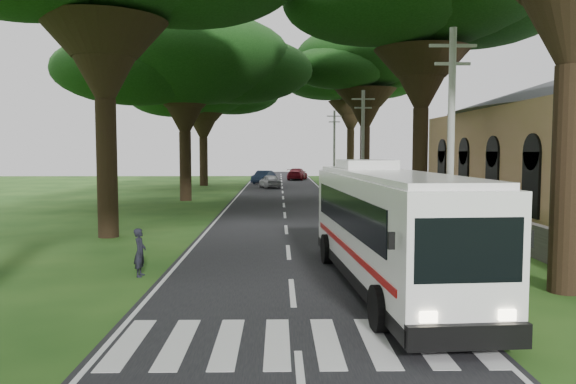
{
  "coord_description": "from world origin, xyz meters",
  "views": [
    {
      "loc": [
        -0.37,
        -13.06,
        3.92
      ],
      "look_at": [
        0.01,
        9.57,
        2.2
      ],
      "focal_mm": 35.0,
      "sensor_mm": 36.0,
      "label": 1
    }
  ],
  "objects_px": {
    "pole_mid": "(363,146)",
    "distant_car_b": "(263,177)",
    "pedestrian": "(140,252)",
    "distant_car_c": "(297,174)",
    "pole_far": "(334,147)",
    "pole_near": "(451,142)",
    "coach_bus": "(387,226)",
    "church": "(573,133)",
    "distant_car_a": "(270,181)"
  },
  "relations": [
    {
      "from": "distant_car_b",
      "to": "coach_bus",
      "type": "bearing_deg",
      "value": -66.34
    },
    {
      "from": "pole_near",
      "to": "church",
      "type": "bearing_deg",
      "value": 51.5
    },
    {
      "from": "pedestrian",
      "to": "pole_mid",
      "type": "bearing_deg",
      "value": -24.62
    },
    {
      "from": "pole_near",
      "to": "pedestrian",
      "type": "relative_size",
      "value": 5.34
    },
    {
      "from": "distant_car_b",
      "to": "pole_near",
      "type": "bearing_deg",
      "value": -62.45
    },
    {
      "from": "pole_mid",
      "to": "coach_bus",
      "type": "distance_m",
      "value": 23.73
    },
    {
      "from": "pole_near",
      "to": "coach_bus",
      "type": "distance_m",
      "value": 5.05
    },
    {
      "from": "pole_far",
      "to": "distant_car_b",
      "type": "xyz_separation_m",
      "value": [
        -7.61,
        5.52,
        -3.42
      ]
    },
    {
      "from": "church",
      "to": "distant_car_b",
      "type": "xyz_separation_m",
      "value": [
        -19.98,
        29.97,
        -4.15
      ]
    },
    {
      "from": "pole_far",
      "to": "pedestrian",
      "type": "distance_m",
      "value": 43.22
    },
    {
      "from": "coach_bus",
      "to": "distant_car_a",
      "type": "xyz_separation_m",
      "value": [
        -3.95,
        41.23,
        -1.06
      ]
    },
    {
      "from": "pedestrian",
      "to": "church",
      "type": "bearing_deg",
      "value": -52.0
    },
    {
      "from": "pole_mid",
      "to": "church",
      "type": "bearing_deg",
      "value": -19.81
    },
    {
      "from": "distant_car_a",
      "to": "pole_far",
      "type": "bearing_deg",
      "value": -177.33
    },
    {
      "from": "pole_near",
      "to": "pole_far",
      "type": "height_order",
      "value": "same"
    },
    {
      "from": "coach_bus",
      "to": "distant_car_a",
      "type": "relative_size",
      "value": 2.84
    },
    {
      "from": "pole_far",
      "to": "coach_bus",
      "type": "bearing_deg",
      "value": -93.69
    },
    {
      "from": "pole_mid",
      "to": "pedestrian",
      "type": "xyz_separation_m",
      "value": [
        -10.15,
        -21.87,
        -3.43
      ]
    },
    {
      "from": "pole_near",
      "to": "pole_far",
      "type": "bearing_deg",
      "value": 90.0
    },
    {
      "from": "pole_near",
      "to": "distant_car_c",
      "type": "bearing_deg",
      "value": 93.75
    },
    {
      "from": "pole_near",
      "to": "pole_far",
      "type": "xyz_separation_m",
      "value": [
        0.0,
        40.0,
        0.0
      ]
    },
    {
      "from": "distant_car_c",
      "to": "pedestrian",
      "type": "relative_size",
      "value": 3.4
    },
    {
      "from": "distant_car_c",
      "to": "pole_mid",
      "type": "bearing_deg",
      "value": 107.12
    },
    {
      "from": "church",
      "to": "pole_far",
      "type": "height_order",
      "value": "church"
    },
    {
      "from": "distant_car_b",
      "to": "distant_car_c",
      "type": "relative_size",
      "value": 0.86
    },
    {
      "from": "pole_far",
      "to": "pole_mid",
      "type": "bearing_deg",
      "value": -90.0
    },
    {
      "from": "pole_far",
      "to": "distant_car_b",
      "type": "relative_size",
      "value": 1.82
    },
    {
      "from": "pole_mid",
      "to": "pole_far",
      "type": "bearing_deg",
      "value": 90.0
    },
    {
      "from": "pole_mid",
      "to": "distant_car_a",
      "type": "height_order",
      "value": "pole_mid"
    },
    {
      "from": "coach_bus",
      "to": "church",
      "type": "bearing_deg",
      "value": 47.39
    },
    {
      "from": "distant_car_b",
      "to": "pedestrian",
      "type": "bearing_deg",
      "value": -75.02
    },
    {
      "from": "pole_near",
      "to": "pedestrian",
      "type": "bearing_deg",
      "value": -169.54
    },
    {
      "from": "pole_far",
      "to": "distant_car_a",
      "type": "relative_size",
      "value": 2.0
    },
    {
      "from": "pole_mid",
      "to": "distant_car_c",
      "type": "xyz_separation_m",
      "value": [
        -3.47,
        32.96,
        -3.41
      ]
    },
    {
      "from": "pole_mid",
      "to": "distant_car_b",
      "type": "relative_size",
      "value": 1.82
    },
    {
      "from": "pole_mid",
      "to": "distant_car_c",
      "type": "distance_m",
      "value": 33.32
    },
    {
      "from": "pole_mid",
      "to": "pedestrian",
      "type": "relative_size",
      "value": 5.34
    },
    {
      "from": "distant_car_c",
      "to": "distant_car_a",
      "type": "bearing_deg",
      "value": 88.9
    },
    {
      "from": "pedestrian",
      "to": "distant_car_b",
      "type": "bearing_deg",
      "value": -2.79
    },
    {
      "from": "pole_far",
      "to": "coach_bus",
      "type": "relative_size",
      "value": 0.71
    },
    {
      "from": "pole_far",
      "to": "distant_car_b",
      "type": "height_order",
      "value": "pole_far"
    },
    {
      "from": "church",
      "to": "pedestrian",
      "type": "relative_size",
      "value": 16.01
    },
    {
      "from": "pole_mid",
      "to": "pedestrian",
      "type": "bearing_deg",
      "value": -114.9
    },
    {
      "from": "coach_bus",
      "to": "distant_car_c",
      "type": "height_order",
      "value": "coach_bus"
    },
    {
      "from": "church",
      "to": "distant_car_b",
      "type": "bearing_deg",
      "value": 123.68
    },
    {
      "from": "distant_car_a",
      "to": "distant_car_b",
      "type": "relative_size",
      "value": 0.91
    },
    {
      "from": "pole_near",
      "to": "coach_bus",
      "type": "relative_size",
      "value": 0.71
    },
    {
      "from": "distant_car_c",
      "to": "distant_car_b",
      "type": "bearing_deg",
      "value": 72.04
    },
    {
      "from": "pole_mid",
      "to": "distant_car_b",
      "type": "distance_m",
      "value": 26.85
    },
    {
      "from": "pole_near",
      "to": "pedestrian",
      "type": "height_order",
      "value": "pole_near"
    }
  ]
}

